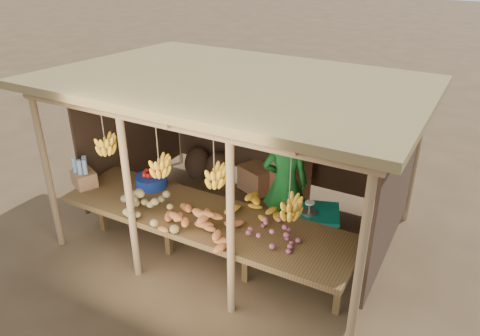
% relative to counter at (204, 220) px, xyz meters
% --- Properties ---
extents(ground, '(60.00, 60.00, 0.00)m').
position_rel_counter_xyz_m(ground, '(-0.00, 0.95, -0.74)').
color(ground, brown).
rests_on(ground, ground).
extents(stall_structure, '(4.70, 3.50, 2.43)m').
position_rel_counter_xyz_m(stall_structure, '(0.03, 0.89, 1.18)').
color(stall_structure, '#9F7B52').
rests_on(stall_structure, ground).
extents(counter, '(3.90, 1.05, 0.80)m').
position_rel_counter_xyz_m(counter, '(0.00, 0.00, 0.00)').
color(counter, brown).
rests_on(counter, ground).
extents(potato_heap, '(1.14, 0.83, 0.37)m').
position_rel_counter_xyz_m(potato_heap, '(-0.61, -0.30, 0.25)').
color(potato_heap, olive).
rests_on(potato_heap, counter).
extents(sweet_potato_heap, '(1.05, 0.73, 0.36)m').
position_rel_counter_xyz_m(sweet_potato_heap, '(0.13, -0.29, 0.24)').
color(sweet_potato_heap, '#BB6730').
rests_on(sweet_potato_heap, counter).
extents(onion_heap, '(0.70, 0.45, 0.35)m').
position_rel_counter_xyz_m(onion_heap, '(0.96, -0.08, 0.24)').
color(onion_heap, '#A55062').
rests_on(onion_heap, counter).
extents(banana_pile, '(0.67, 0.45, 0.35)m').
position_rel_counter_xyz_m(banana_pile, '(0.55, 0.34, 0.24)').
color(banana_pile, yellow).
rests_on(banana_pile, counter).
extents(tomato_basin, '(0.44, 0.44, 0.23)m').
position_rel_counter_xyz_m(tomato_basin, '(-1.06, 0.30, 0.16)').
color(tomato_basin, navy).
rests_on(tomato_basin, counter).
extents(bottle_box, '(0.42, 0.39, 0.43)m').
position_rel_counter_xyz_m(bottle_box, '(-1.90, -0.14, 0.23)').
color(bottle_box, '#A26F48').
rests_on(bottle_box, counter).
extents(vendor, '(0.75, 0.63, 1.74)m').
position_rel_counter_xyz_m(vendor, '(0.61, 1.13, 0.13)').
color(vendor, '#186C26').
rests_on(vendor, ground).
extents(tarp_crate, '(0.81, 0.76, 0.79)m').
position_rel_counter_xyz_m(tarp_crate, '(1.09, 1.06, -0.41)').
color(tarp_crate, brown).
rests_on(tarp_crate, ground).
extents(carton_stack, '(1.28, 0.63, 0.87)m').
position_rel_counter_xyz_m(carton_stack, '(0.08, 2.15, -0.35)').
color(carton_stack, '#A26F48').
rests_on(carton_stack, ground).
extents(burlap_sacks, '(0.93, 0.49, 0.66)m').
position_rel_counter_xyz_m(burlap_sacks, '(-1.30, 2.15, -0.45)').
color(burlap_sacks, '#422D1E').
rests_on(burlap_sacks, ground).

